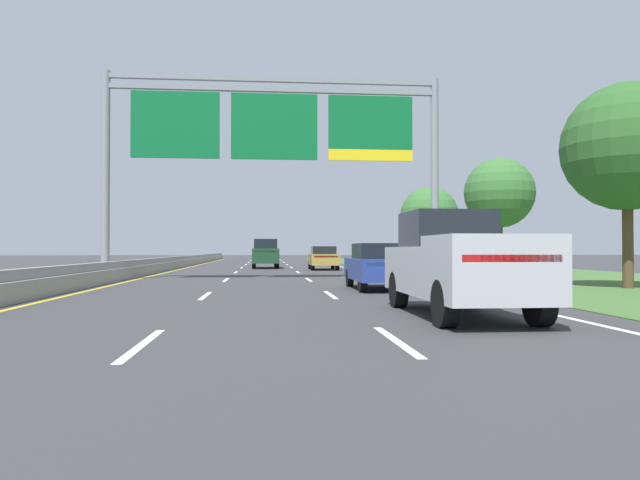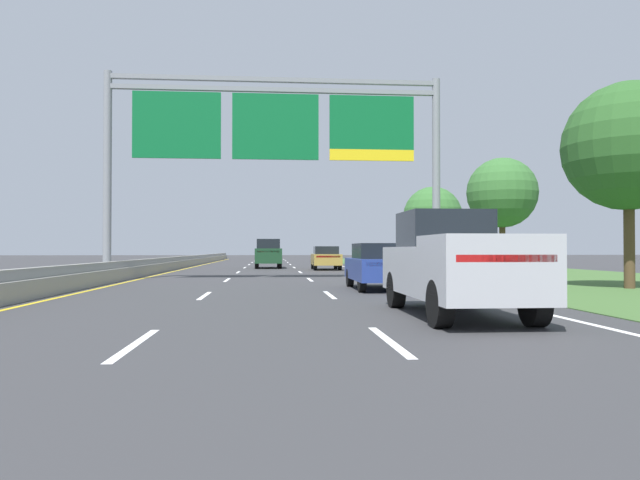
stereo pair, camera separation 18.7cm
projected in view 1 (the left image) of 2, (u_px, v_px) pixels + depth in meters
ground_plane at (267, 274)px, 33.09m from camera, size 220.00×220.00×0.00m
lane_striping at (267, 274)px, 32.64m from camera, size 11.96×106.00×0.01m
grass_verge_right at (509, 273)px, 34.37m from camera, size 14.00×110.00×0.02m
median_barrier_concrete at (146, 268)px, 32.50m from camera, size 0.60×110.00×0.85m
overhead_sign_gantry at (274, 134)px, 26.58m from camera, size 15.06×0.42×9.21m
pickup_truck_silver at (458, 263)px, 12.32m from camera, size 2.00×5.40×2.20m
car_gold_right_lane_sedan at (323, 258)px, 40.12m from camera, size 1.89×4.43×1.57m
car_blue_right_lane_sedan at (379, 265)px, 20.42m from camera, size 1.84×4.41×1.57m
car_darkgreen_centre_lane_suv at (265, 253)px, 43.49m from camera, size 1.96×4.72×2.11m
roadside_tree_near at (627, 147)px, 20.70m from camera, size 4.45×4.45×7.16m
roadside_tree_mid at (499, 193)px, 35.60m from camera, size 4.18×4.18×6.83m
roadside_tree_far at (429, 216)px, 49.48m from camera, size 4.84×4.84×6.58m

